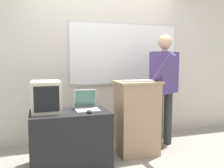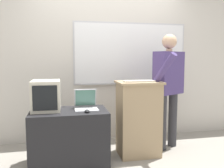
% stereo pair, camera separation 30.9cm
% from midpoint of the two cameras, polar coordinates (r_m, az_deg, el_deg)
% --- Properties ---
extents(back_wall, '(6.40, 0.17, 2.74)m').
position_cam_midpoint_polar(back_wall, '(3.97, 1.06, 6.53)').
color(back_wall, beige).
rests_on(back_wall, ground_plane).
extents(lectern_podium, '(0.60, 0.46, 1.03)m').
position_cam_midpoint_polar(lectern_podium, '(3.36, 9.02, -8.14)').
color(lectern_podium, tan).
rests_on(lectern_podium, ground_plane).
extents(side_desk, '(0.95, 0.57, 0.70)m').
position_cam_midpoint_polar(side_desk, '(3.08, -7.33, -12.72)').
color(side_desk, black).
rests_on(side_desk, ground_plane).
extents(person_presenter, '(0.64, 0.72, 1.69)m').
position_cam_midpoint_polar(person_presenter, '(3.61, 15.86, 0.32)').
color(person_presenter, '#333338').
rests_on(person_presenter, ground_plane).
extents(laptop, '(0.29, 0.30, 0.25)m').
position_cam_midpoint_polar(laptop, '(3.06, -3.44, -4.57)').
color(laptop, '#B7BABF').
rests_on(laptop, side_desk).
extents(wireless_keyboard, '(0.42, 0.14, 0.02)m').
position_cam_midpoint_polar(wireless_keyboard, '(3.21, 9.28, 0.67)').
color(wireless_keyboard, beige).
rests_on(wireless_keyboard, lectern_podium).
extents(computer_mouse_by_laptop, '(0.06, 0.10, 0.03)m').
position_cam_midpoint_polar(computer_mouse_by_laptop, '(2.85, -2.93, -6.56)').
color(computer_mouse_by_laptop, black).
rests_on(computer_mouse_by_laptop, side_desk).
extents(crt_monitor, '(0.34, 0.41, 0.38)m').
position_cam_midpoint_polar(crt_monitor, '(3.01, -12.77, -2.73)').
color(crt_monitor, beige).
rests_on(crt_monitor, side_desk).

